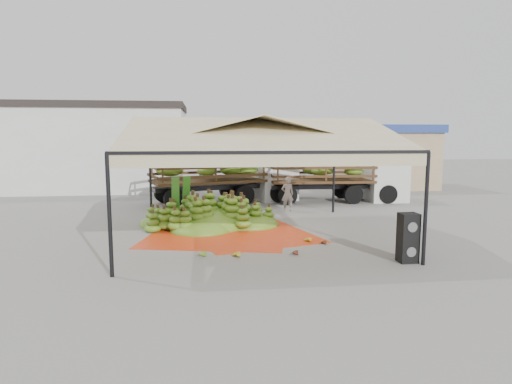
{
  "coord_description": "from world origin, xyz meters",
  "views": [
    {
      "loc": [
        -1.74,
        -14.39,
        3.39
      ],
      "look_at": [
        0.2,
        1.5,
        1.3
      ],
      "focal_mm": 30.0,
      "sensor_mm": 36.0,
      "label": 1
    }
  ],
  "objects": [
    {
      "name": "canopy_tent",
      "position": [
        0.0,
        0.0,
        3.3
      ],
      "size": [
        8.1,
        8.1,
        4.0
      ],
      "color": "black",
      "rests_on": "ground"
    },
    {
      "name": "ground",
      "position": [
        0.0,
        0.0,
        0.0
      ],
      "size": [
        90.0,
        90.0,
        0.0
      ],
      "primitive_type": "plane",
      "color": "slate",
      "rests_on": "ground"
    },
    {
      "name": "hand_red_a",
      "position": [
        0.75,
        -2.64,
        0.1
      ],
      "size": [
        0.47,
        0.41,
        0.19
      ],
      "primitive_type": "ellipsoid",
      "rotation": [
        0.0,
        0.0,
        -0.16
      ],
      "color": "#622B16",
      "rests_on": "ground"
    },
    {
      "name": "banana_heap",
      "position": [
        -1.47,
        1.83,
        0.6
      ],
      "size": [
        6.04,
        5.16,
        1.19
      ],
      "primitive_type": "ellipsoid",
      "rotation": [
        0.0,
        0.0,
        -0.11
      ],
      "color": "#427017",
      "rests_on": "ground"
    },
    {
      "name": "hand_red_b",
      "position": [
        1.91,
        -1.57,
        0.09
      ],
      "size": [
        0.41,
        0.34,
        0.18
      ],
      "primitive_type": "ellipsoid",
      "rotation": [
        0.0,
        0.0,
        -0.05
      ],
      "color": "#522812",
      "rests_on": "ground"
    },
    {
      "name": "tarp_right",
      "position": [
        -0.12,
        0.03,
        0.01
      ],
      "size": [
        4.86,
        4.99,
        0.01
      ],
      "primitive_type": "cube",
      "rotation": [
        0.0,
        0.0,
        0.28
      ],
      "color": "red",
      "rests_on": "ground"
    },
    {
      "name": "truck_right",
      "position": [
        5.46,
        7.26,
        1.49
      ],
      "size": [
        7.08,
        2.61,
        2.41
      ],
      "rotation": [
        0.0,
        0.0,
        -0.03
      ],
      "color": "#53301B",
      "rests_on": "ground"
    },
    {
      "name": "banana_leaves",
      "position": [
        -2.58,
        2.37,
        0.0
      ],
      "size": [
        0.96,
        1.36,
        3.7
      ],
      "primitive_type": null,
      "color": "#33711E",
      "rests_on": "ground"
    },
    {
      "name": "vendor",
      "position": [
        2.01,
        4.54,
        0.78
      ],
      "size": [
        0.59,
        0.41,
        1.56
      ],
      "primitive_type": "imported",
      "rotation": [
        0.0,
        0.0,
        3.21
      ],
      "color": "gray",
      "rests_on": "ground"
    },
    {
      "name": "hanging_bunches",
      "position": [
        -0.56,
        1.58,
        2.62
      ],
      "size": [
        1.74,
        0.24,
        0.2
      ],
      "color": "#59821B",
      "rests_on": "ground"
    },
    {
      "name": "tarp_left",
      "position": [
        -1.3,
        0.21,
        0.01
      ],
      "size": [
        5.49,
        5.33,
        0.01
      ],
      "primitive_type": "cube",
      "rotation": [
        0.0,
        0.0,
        -0.22
      ],
      "color": "red",
      "rests_on": "ground"
    },
    {
      "name": "hand_yellow_a",
      "position": [
        -0.94,
        -2.71,
        0.11
      ],
      "size": [
        0.59,
        0.53,
        0.22
      ],
      "primitive_type": "ellipsoid",
      "rotation": [
        0.0,
        0.0,
        0.33
      ],
      "color": "gold",
      "rests_on": "ground"
    },
    {
      "name": "building_white",
      "position": [
        -10.0,
        14.0,
        2.71
      ],
      "size": [
        14.3,
        6.3,
        5.4
      ],
      "color": "silver",
      "rests_on": "ground"
    },
    {
      "name": "hand_green",
      "position": [
        -1.9,
        -2.44,
        0.11
      ],
      "size": [
        0.55,
        0.48,
        0.22
      ],
      "primitive_type": "ellipsoid",
      "rotation": [
        0.0,
        0.0,
        -0.18
      ],
      "color": "#3D7819",
      "rests_on": "ground"
    },
    {
      "name": "building_tan",
      "position": [
        10.0,
        13.0,
        2.07
      ],
      "size": [
        6.3,
        5.3,
        4.1
      ],
      "color": "tan",
      "rests_on": "ground"
    },
    {
      "name": "truck_left",
      "position": [
        -0.38,
        7.61,
        1.56
      ],
      "size": [
        7.8,
        4.61,
        2.53
      ],
      "rotation": [
        0.0,
        0.0,
        0.3
      ],
      "color": "#4B3319",
      "rests_on": "ground"
    },
    {
      "name": "hand_yellow_b",
      "position": [
        1.49,
        -1.24,
        0.11
      ],
      "size": [
        0.54,
        0.48,
        0.21
      ],
      "primitive_type": "ellipsoid",
      "rotation": [
        0.0,
        0.0,
        0.24
      ],
      "color": "gold",
      "rests_on": "ground"
    },
    {
      "name": "speaker_stack",
      "position": [
        3.7,
        -3.7,
        0.67
      ],
      "size": [
        0.49,
        0.43,
        1.34
      ],
      "rotation": [
        0.0,
        0.0,
        0.01
      ],
      "color": "black",
      "rests_on": "ground"
    }
  ]
}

